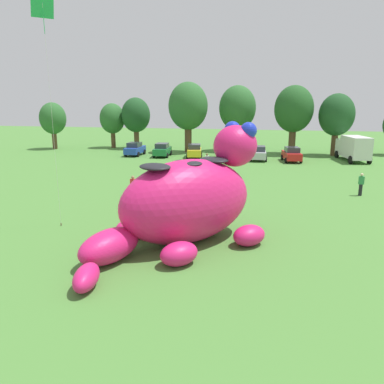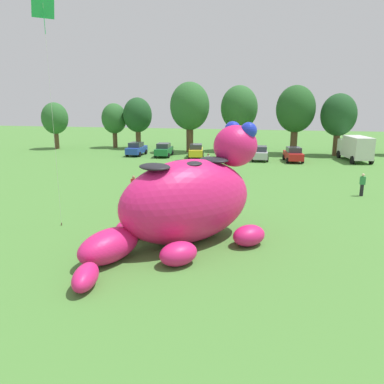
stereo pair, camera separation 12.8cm
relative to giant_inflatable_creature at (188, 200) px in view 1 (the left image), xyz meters
name	(u,v)px [view 1 (the left image)]	position (x,y,z in m)	size (l,w,h in m)	color
ground_plane	(161,237)	(-1.46, 0.17, -2.15)	(160.00, 160.00, 0.00)	#4C8438
giant_inflatable_creature	(188,200)	(0.00, 0.00, 0.00)	(8.27, 10.90, 5.87)	#E01E6B
car_blue	(135,149)	(-13.90, 29.09, -1.29)	(2.02, 4.14, 1.72)	#2347B7
car_green	(162,150)	(-10.07, 28.88, -1.29)	(2.22, 4.24, 1.72)	#1E7238
car_yellow	(194,151)	(-5.83, 28.79, -1.29)	(2.52, 4.35, 1.72)	yellow
car_orange	(227,151)	(-1.81, 29.55, -1.29)	(2.17, 4.21, 1.72)	orange
car_silver	(259,153)	(2.18, 28.37, -1.29)	(2.14, 4.20, 1.72)	#B7BABF
car_red	(292,154)	(6.04, 28.14, -1.29)	(2.42, 4.32, 1.72)	red
box_truck	(353,147)	(13.18, 30.30, -0.55)	(3.32, 6.66, 2.95)	silver
tree_far_left	(53,119)	(-28.20, 33.30, 2.31)	(3.84, 3.84, 6.81)	brown
tree_left	(112,119)	(-20.25, 36.62, 2.22)	(3.76, 3.76, 6.68)	brown
tree_mid_left	(136,115)	(-16.38, 36.42, 2.77)	(4.24, 4.24, 7.52)	brown
tree_centre_left	(188,107)	(-7.80, 33.85, 4.09)	(5.37, 5.37, 9.53)	brown
tree_centre	(237,108)	(-1.35, 36.71, 3.83)	(5.15, 5.15, 9.14)	brown
tree_centre_right	(294,109)	(6.25, 34.85, 3.75)	(5.08, 5.08, 9.02)	brown
tree_mid_right	(337,115)	(11.61, 34.67, 3.05)	(4.48, 4.48, 7.95)	brown
spectator_near_inflatable	(133,187)	(-5.79, 7.44, -1.30)	(0.38, 0.26, 1.71)	#2D334C
spectator_mid_field	(149,197)	(-3.73, 4.89, -1.30)	(0.38, 0.26, 1.71)	#2D334C
spectator_by_cars	(207,162)	(-2.72, 20.49, -1.30)	(0.38, 0.26, 1.71)	#2D334C
spectator_wandering	(361,185)	(10.53, 12.05, -1.30)	(0.38, 0.26, 1.71)	black
tethered_flying_kite	(43,7)	(-7.60, 0.77, 9.35)	(1.13, 1.13, 12.46)	brown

